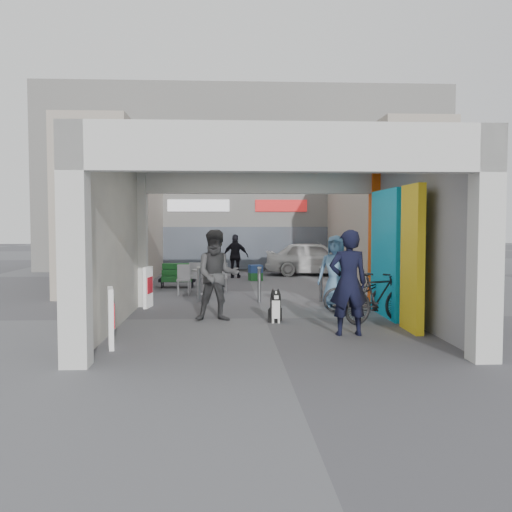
{
  "coord_description": "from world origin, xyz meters",
  "views": [
    {
      "loc": [
        -0.84,
        -12.23,
        2.07
      ],
      "look_at": [
        -0.14,
        1.0,
        1.3
      ],
      "focal_mm": 40.0,
      "sensor_mm": 36.0,
      "label": 1
    }
  ],
  "objects": [
    {
      "name": "ground",
      "position": [
        0.0,
        0.0,
        0.0
      ],
      "size": [
        90.0,
        90.0,
        0.0
      ],
      "primitive_type": "plane",
      "color": "#58595E",
      "rests_on": "ground"
    },
    {
      "name": "man_elderly",
      "position": [
        1.85,
        1.56,
        0.89
      ],
      "size": [
        1.01,
        0.85,
        1.77
      ],
      "primitive_type": "imported",
      "rotation": [
        0.0,
        0.0,
        -0.39
      ],
      "color": "#5F8CBA",
      "rests_on": "ground"
    },
    {
      "name": "crate_stack",
      "position": [
        0.21,
        8.12,
        0.28
      ],
      "size": [
        0.53,
        0.46,
        0.56
      ],
      "rotation": [
        0.0,
        0.0,
        0.26
      ],
      "color": "#1A5E25",
      "rests_on": "ground"
    },
    {
      "name": "advert_board_near",
      "position": [
        -2.75,
        -2.77,
        0.51
      ],
      "size": [
        0.2,
        0.55,
        1.0
      ],
      "rotation": [
        0.0,
        0.0,
        0.22
      ],
      "color": "silver",
      "rests_on": "ground"
    },
    {
      "name": "bollard_left",
      "position": [
        -1.55,
        2.58,
        0.46
      ],
      "size": [
        0.09,
        0.09,
        0.92
      ],
      "primitive_type": "cylinder",
      "color": "gray",
      "rests_on": "ground"
    },
    {
      "name": "man_back_turned",
      "position": [
        -1.03,
        -0.24,
        0.96
      ],
      "size": [
        0.99,
        0.79,
        1.93
      ],
      "primitive_type": "imported",
      "rotation": [
        0.0,
        0.0,
        0.07
      ],
      "color": "#3A3A3C",
      "rests_on": "ground"
    },
    {
      "name": "far_building",
      "position": [
        -0.0,
        13.99,
        3.99
      ],
      "size": [
        18.0,
        4.08,
        8.0
      ],
      "color": "silver",
      "rests_on": "ground"
    },
    {
      "name": "border_collie",
      "position": [
        0.18,
        -0.48,
        0.28
      ],
      "size": [
        0.26,
        0.52,
        0.72
      ],
      "rotation": [
        0.0,
        0.0,
        -0.18
      ],
      "color": "black",
      "rests_on": "ground"
    },
    {
      "name": "advert_board_far",
      "position": [
        -2.75,
        1.73,
        0.51
      ],
      "size": [
        0.18,
        0.56,
        1.0
      ],
      "rotation": [
        0.0,
        0.0,
        -0.17
      ],
      "color": "silver",
      "rests_on": "ground"
    },
    {
      "name": "produce_stand",
      "position": [
        -2.41,
        6.08,
        0.3
      ],
      "size": [
        1.15,
        0.63,
        0.76
      ],
      "rotation": [
        0.0,
        0.0,
        -0.34
      ],
      "color": "black",
      "rests_on": "ground"
    },
    {
      "name": "man_crates",
      "position": [
        -0.48,
        9.14,
        0.82
      ],
      "size": [
        1.02,
        0.57,
        1.64
      ],
      "primitive_type": "imported",
      "rotation": [
        0.0,
        0.0,
        2.95
      ],
      "color": "black",
      "rests_on": "ground"
    },
    {
      "name": "bollard_center",
      "position": [
        0.02,
        2.49,
        0.45
      ],
      "size": [
        0.09,
        0.09,
        0.91
      ],
      "primitive_type": "cylinder",
      "color": "gray",
      "rests_on": "ground"
    },
    {
      "name": "bicycle_rear",
      "position": [
        2.3,
        -0.68,
        0.53
      ],
      "size": [
        1.79,
        1.23,
        1.05
      ],
      "primitive_type": "imported",
      "rotation": [
        0.0,
        0.0,
        2.03
      ],
      "color": "black",
      "rests_on": "ground"
    },
    {
      "name": "cafe_set",
      "position": [
        -1.59,
        4.51,
        0.31
      ],
      "size": [
        1.44,
        1.16,
        0.87
      ],
      "rotation": [
        0.0,
        0.0,
        -0.19
      ],
      "color": "#AAAAAF",
      "rests_on": "ground"
    },
    {
      "name": "plaza_bldg_right",
      "position": [
        4.5,
        7.5,
        2.5
      ],
      "size": [
        2.0,
        9.0,
        5.0
      ],
      "primitive_type": "cube",
      "color": "#A29686",
      "rests_on": "ground"
    },
    {
      "name": "bicycle_front",
      "position": [
        2.25,
        0.74,
        0.45
      ],
      "size": [
        1.76,
        0.72,
        0.9
      ],
      "primitive_type": "imported",
      "rotation": [
        0.0,
        0.0,
        1.64
      ],
      "color": "black",
      "rests_on": "ground"
    },
    {
      "name": "man_with_dog",
      "position": [
        1.4,
        -1.92,
        0.97
      ],
      "size": [
        0.72,
        0.47,
        1.95
      ],
      "primitive_type": "imported",
      "rotation": [
        0.0,
        0.0,
        3.15
      ],
      "color": "black",
      "rests_on": "ground"
    },
    {
      "name": "white_van",
      "position": [
        2.69,
        10.09,
        0.67
      ],
      "size": [
        4.13,
        2.1,
        1.35
      ],
      "primitive_type": "imported",
      "rotation": [
        0.0,
        0.0,
        1.44
      ],
      "color": "silver",
      "rests_on": "ground"
    },
    {
      "name": "arcade_canopy",
      "position": [
        0.54,
        -0.82,
        2.3
      ],
      "size": [
        6.4,
        6.45,
        6.4
      ],
      "color": "silver",
      "rests_on": "ground"
    },
    {
      "name": "bollard_right",
      "position": [
        1.65,
        2.57,
        0.45
      ],
      "size": [
        0.09,
        0.09,
        0.9
      ],
      "primitive_type": "cylinder",
      "color": "gray",
      "rests_on": "ground"
    },
    {
      "name": "plaza_bldg_left",
      "position": [
        -4.5,
        7.5,
        2.5
      ],
      "size": [
        2.0,
        9.0,
        5.0
      ],
      "primitive_type": "cube",
      "color": "#A29686",
      "rests_on": "ground"
    }
  ]
}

